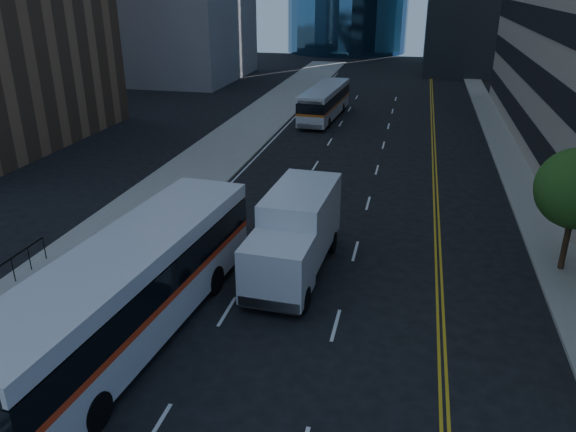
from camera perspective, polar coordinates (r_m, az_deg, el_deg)
name	(u,v)px	position (r m, az deg, el deg)	size (l,w,h in m)	color
ground	(311,358)	(18.53, 2.35, -14.17)	(160.00, 160.00, 0.00)	black
sidewalk_west	(236,139)	(43.14, -5.26, 7.81)	(5.00, 90.00, 0.15)	gray
sidewalk_east	(507,155)	(41.60, 21.38, 5.76)	(2.00, 90.00, 0.15)	gray
bus_front	(130,289)	(19.14, -15.79, -7.14)	(4.02, 13.45, 3.42)	silver
bus_rear	(325,101)	(49.78, 3.75, 11.54)	(2.94, 10.70, 2.73)	silver
box_truck	(295,233)	(22.54, 0.73, -1.78)	(2.74, 7.11, 3.35)	silver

